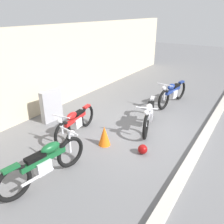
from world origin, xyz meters
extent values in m
plane|color=slate|center=(0.00, 0.00, 0.00)|extent=(40.00, 40.00, 0.00)
cube|color=beige|center=(0.00, 3.55, 1.45)|extent=(18.00, 0.30, 2.89)
cube|color=#B7B2A8|center=(0.00, -1.78, 0.06)|extent=(18.00, 0.24, 0.12)
cube|color=#9E9EA3|center=(-0.81, 2.71, 0.51)|extent=(0.74, 0.26, 1.02)
sphere|color=maroon|center=(-0.95, -0.64, 0.12)|extent=(0.25, 0.25, 0.25)
cone|color=orange|center=(-1.14, 0.41, 0.28)|extent=(0.32, 0.32, 0.55)
torus|color=black|center=(-1.74, 1.33, 0.34)|extent=(0.68, 0.17, 0.68)
torus|color=black|center=(-0.51, 1.50, 0.34)|extent=(0.68, 0.17, 0.68)
cube|color=silver|center=(-1.08, 1.42, 0.36)|extent=(0.32, 0.22, 0.26)
cube|color=#B21919|center=(-1.13, 1.41, 0.50)|extent=(0.95, 0.22, 0.11)
ellipsoid|color=#B21919|center=(-1.29, 1.39, 0.67)|extent=(0.43, 0.24, 0.19)
cube|color=black|center=(-0.96, 1.43, 0.62)|extent=(0.39, 0.21, 0.07)
cube|color=#B21919|center=(-0.51, 1.50, 0.65)|extent=(0.31, 0.15, 0.06)
cylinder|color=silver|center=(-1.74, 1.33, 0.59)|extent=(0.05, 0.05, 0.51)
cylinder|color=silver|center=(-1.74, 1.33, 0.85)|extent=(0.11, 0.54, 0.03)
sphere|color=silver|center=(-1.82, 1.32, 0.75)|extent=(0.13, 0.13, 0.13)
cylinder|color=silver|center=(-0.91, 1.55, 0.29)|extent=(0.65, 0.14, 0.06)
torus|color=black|center=(-0.22, -0.36, 0.37)|extent=(0.73, 0.30, 0.74)
torus|color=black|center=(1.08, 0.04, 0.37)|extent=(0.73, 0.30, 0.74)
cube|color=silver|center=(0.48, -0.14, 0.39)|extent=(0.37, 0.29, 0.28)
cube|color=#ADADB2|center=(0.43, -0.16, 0.55)|extent=(1.02, 0.40, 0.12)
ellipsoid|color=#ADADB2|center=(0.26, -0.21, 0.73)|extent=(0.48, 0.32, 0.20)
cube|color=black|center=(0.60, -0.10, 0.68)|extent=(0.44, 0.29, 0.08)
cube|color=#ADADB2|center=(1.08, 0.04, 0.71)|extent=(0.34, 0.21, 0.06)
cylinder|color=silver|center=(-0.22, -0.36, 0.65)|extent=(0.06, 0.06, 0.55)
cylinder|color=silver|center=(-0.22, -0.36, 0.92)|extent=(0.21, 0.57, 0.04)
sphere|color=silver|center=(-0.30, -0.38, 0.82)|extent=(0.14, 0.14, 0.14)
cylinder|color=silver|center=(0.64, 0.03, 0.32)|extent=(0.69, 0.27, 0.06)
torus|color=black|center=(2.03, 0.00, 0.37)|extent=(0.75, 0.18, 0.75)
torus|color=black|center=(3.40, -0.17, 0.37)|extent=(0.75, 0.18, 0.75)
cube|color=silver|center=(2.77, -0.09, 0.39)|extent=(0.35, 0.24, 0.29)
cube|color=navy|center=(2.72, -0.08, 0.56)|extent=(1.06, 0.23, 0.12)
ellipsoid|color=navy|center=(2.53, -0.06, 0.74)|extent=(0.47, 0.26, 0.20)
cube|color=black|center=(2.90, -0.11, 0.69)|extent=(0.43, 0.23, 0.08)
cube|color=navy|center=(3.40, -0.17, 0.72)|extent=(0.34, 0.16, 0.06)
cylinder|color=silver|center=(2.03, 0.00, 0.66)|extent=(0.06, 0.06, 0.56)
cylinder|color=silver|center=(2.03, 0.00, 0.94)|extent=(0.11, 0.59, 0.04)
sphere|color=silver|center=(1.95, 0.01, 0.83)|extent=(0.14, 0.14, 0.14)
cylinder|color=silver|center=(2.98, 0.01, 0.32)|extent=(0.72, 0.15, 0.06)
torus|color=black|center=(-2.30, 0.53, 0.37)|extent=(0.74, 0.19, 0.74)
torus|color=black|center=(-3.66, 0.71, 0.37)|extent=(0.74, 0.19, 0.74)
cube|color=silver|center=(-3.03, 0.63, 0.39)|extent=(0.35, 0.24, 0.28)
cube|color=#145128|center=(-2.98, 0.62, 0.55)|extent=(1.04, 0.23, 0.12)
ellipsoid|color=#145128|center=(-2.80, 0.60, 0.73)|extent=(0.47, 0.26, 0.20)
cube|color=black|center=(-3.16, 0.64, 0.68)|extent=(0.42, 0.23, 0.08)
cube|color=#145128|center=(-3.66, 0.71, 0.71)|extent=(0.34, 0.16, 0.06)
cylinder|color=silver|center=(-2.30, 0.53, 0.65)|extent=(0.06, 0.06, 0.56)
cylinder|color=silver|center=(-2.30, 0.53, 0.93)|extent=(0.11, 0.59, 0.04)
sphere|color=silver|center=(-2.22, 0.52, 0.82)|extent=(0.14, 0.14, 0.14)
cylinder|color=silver|center=(-3.25, 0.53, 0.32)|extent=(0.71, 0.15, 0.06)
camera|label=1|loc=(-5.49, -2.67, 3.33)|focal=36.90mm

